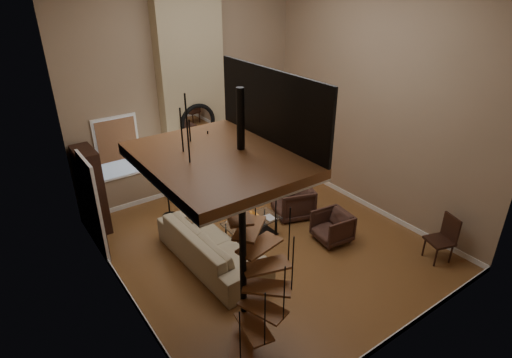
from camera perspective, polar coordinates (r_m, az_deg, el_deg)
ground at (r=9.05m, az=1.49°, el=-8.92°), size 6.00×6.50×0.01m
back_wall at (r=10.46m, az=-9.32°, el=12.38°), size 6.00×0.02×5.50m
front_wall at (r=5.75m, az=21.63°, el=-1.16°), size 6.00×0.02×5.50m
left_wall at (r=6.54m, az=-19.76°, el=2.51°), size 0.02×6.50×5.50m
right_wall at (r=9.82m, az=16.10°, el=10.79°), size 0.02×6.50×5.50m
baseboard_back at (r=11.39m, az=-8.32°, el=-0.85°), size 6.00×0.02×0.12m
baseboard_front at (r=7.33m, az=17.88°, el=-20.12°), size 6.00×0.02×0.12m
baseboard_left at (r=7.97m, az=-16.67°, el=-15.42°), size 0.02×6.50×0.12m
baseboard_right at (r=10.81m, az=14.30°, el=-3.03°), size 0.02×6.50×0.12m
chimney_breast at (r=10.29m, az=-8.83°, el=12.19°), size 1.60×0.38×5.50m
hearth at (r=10.88m, az=-6.65°, el=-2.36°), size 1.50×0.60×0.04m
firebox at (r=10.87m, az=-7.55°, el=0.70°), size 0.95×0.02×0.72m
mantel at (r=10.56m, az=-7.53°, el=3.47°), size 1.70×0.18×0.06m
mirror_frame at (r=10.33m, az=-7.95°, el=7.67°), size 0.94×0.10×0.94m
mirror_disc at (r=10.34m, az=-7.98°, el=7.68°), size 0.80×0.01×0.80m
vase_left at (r=10.31m, az=-10.37°, el=3.61°), size 0.24×0.24×0.25m
vase_right at (r=10.81m, az=-4.88°, el=4.94°), size 0.20×0.20×0.21m
window_back at (r=10.12m, az=-18.40°, el=4.15°), size 1.02×0.06×1.52m
window_right at (r=11.42m, az=7.58°, el=7.82°), size 0.06×1.02×1.52m
entry_door at (r=8.87m, az=-21.32°, el=-3.69°), size 0.10×1.05×2.16m
loft at (r=5.14m, az=-4.33°, el=3.51°), size 1.70×2.20×1.09m
spiral_stair at (r=5.98m, az=-1.74°, el=-8.79°), size 1.47×1.47×4.06m
hutch at (r=9.79m, az=-21.63°, el=-1.50°), size 0.41×0.87×1.94m
sofa at (r=8.38m, az=-6.20°, el=-8.97°), size 1.15×2.73×0.79m
armchair_near at (r=9.96m, az=5.50°, el=-3.01°), size 1.10×1.08×0.79m
armchair_far at (r=9.14m, az=10.73°, el=-6.33°), size 0.81×0.79×0.66m
coffee_table at (r=9.07m, az=-0.61°, el=-6.61°), size 1.24×0.63×0.46m
bowl at (r=8.99m, az=-0.80°, el=-5.33°), size 0.39×0.39×0.10m
book at (r=9.05m, az=1.76°, el=-5.38°), size 0.19×0.26×0.03m
floor_lamp at (r=9.56m, az=-12.45°, el=2.25°), size 0.40×0.40×1.71m
accent_lamp at (r=11.88m, az=-0.46°, el=1.65°), size 0.14×0.14×0.51m
side_chair at (r=9.14m, az=24.35°, el=-7.21°), size 0.59×0.59×0.99m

